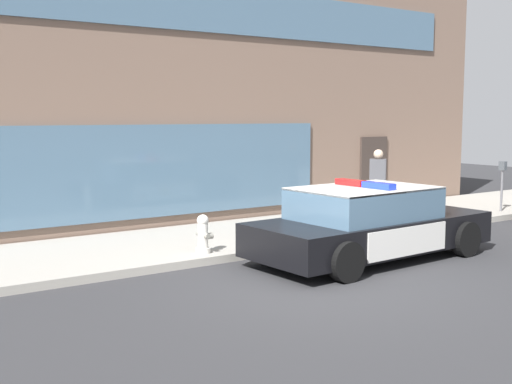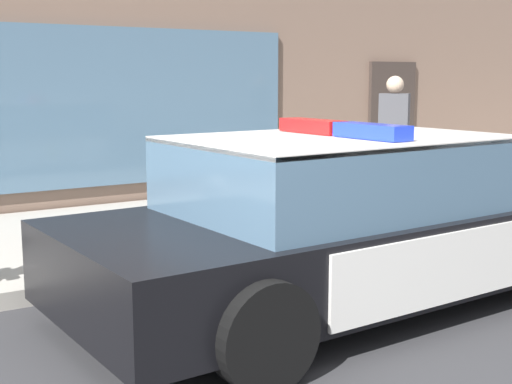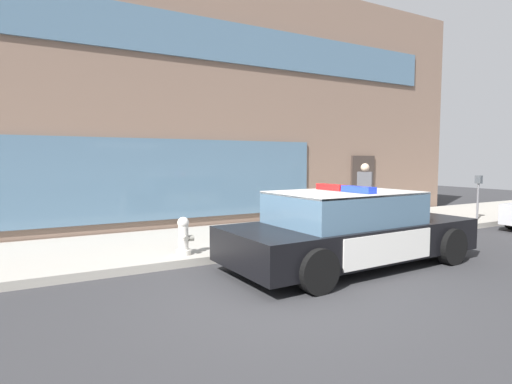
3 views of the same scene
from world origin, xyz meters
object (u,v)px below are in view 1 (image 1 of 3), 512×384
(police_cruiser, at_px, (369,224))
(fire_hydrant, at_px, (203,234))
(pedestrian_on_sidewalk, at_px, (378,183))
(parking_meter, at_px, (502,177))

(police_cruiser, distance_m, fire_hydrant, 3.11)
(fire_hydrant, bearing_deg, pedestrian_on_sidewalk, 12.26)
(fire_hydrant, xyz_separation_m, pedestrian_on_sidewalk, (5.79, 1.26, 0.51))
(fire_hydrant, bearing_deg, police_cruiser, -31.90)
(parking_meter, bearing_deg, pedestrian_on_sidewalk, 161.45)
(police_cruiser, relative_size, fire_hydrant, 6.85)
(police_cruiser, distance_m, parking_meter, 6.86)
(police_cruiser, xyz_separation_m, parking_meter, (6.62, 1.74, 0.40))
(police_cruiser, distance_m, pedestrian_on_sidewalk, 4.30)
(police_cruiser, height_order, pedestrian_on_sidewalk, pedestrian_on_sidewalk)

